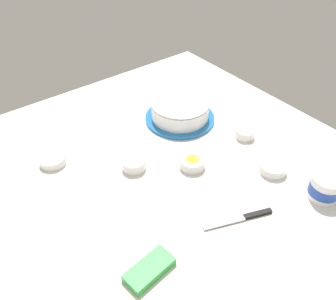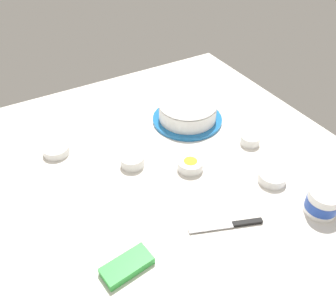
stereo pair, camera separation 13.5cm
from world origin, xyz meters
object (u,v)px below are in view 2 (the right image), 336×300
at_px(frosting_tub, 323,202).
at_px(sprinkle_bowl_pink, 132,160).
at_px(candy_box_lower, 127,266).
at_px(sprinkle_bowl_yellow, 190,164).
at_px(sprinkle_bowl_green, 250,140).
at_px(sprinkle_bowl_blue, 272,177).
at_px(spreading_knife, 233,225).
at_px(sprinkle_bowl_orange, 56,150).
at_px(frosted_cake, 188,112).

height_order(frosting_tub, sprinkle_bowl_pink, frosting_tub).
bearing_deg(candy_box_lower, frosting_tub, -18.37).
bearing_deg(sprinkle_bowl_yellow, sprinkle_bowl_green, 0.65).
relative_size(sprinkle_bowl_blue, sprinkle_bowl_green, 1.29).
bearing_deg(frosting_tub, spreading_knife, 161.66).
height_order(frosting_tub, sprinkle_bowl_blue, frosting_tub).
bearing_deg(sprinkle_bowl_orange, sprinkle_bowl_green, -25.55).
xyz_separation_m(frosted_cake, sprinkle_bowl_blue, (0.06, -0.46, -0.03)).
distance_m(sprinkle_bowl_orange, sprinkle_bowl_blue, 0.81).
bearing_deg(frosted_cake, sprinkle_bowl_green, -63.43).
distance_m(spreading_knife, sprinkle_bowl_blue, 0.26).
bearing_deg(sprinkle_bowl_blue, sprinkle_bowl_pink, 140.45).
relative_size(frosted_cake, sprinkle_bowl_orange, 3.02).
bearing_deg(spreading_knife, sprinkle_bowl_green, 42.88).
distance_m(sprinkle_bowl_yellow, candy_box_lower, 0.46).
height_order(sprinkle_bowl_blue, sprinkle_bowl_green, sprinkle_bowl_green).
bearing_deg(candy_box_lower, spreading_knife, -12.10).
relative_size(frosted_cake, frosting_tub, 2.92).
height_order(frosted_cake, sprinkle_bowl_green, frosted_cake).
xyz_separation_m(frosted_cake, frosting_tub, (0.10, -0.65, -0.00)).
relative_size(frosted_cake, sprinkle_bowl_pink, 3.43).
relative_size(frosting_tub, candy_box_lower, 0.71).
distance_m(sprinkle_bowl_orange, sprinkle_bowl_pink, 0.31).
xyz_separation_m(sprinkle_bowl_pink, sprinkle_bowl_blue, (0.39, -0.32, -0.00)).
xyz_separation_m(sprinkle_bowl_blue, candy_box_lower, (-0.59, -0.06, -0.00)).
bearing_deg(frosted_cake, frosting_tub, -81.39).
bearing_deg(frosted_cake, candy_box_lower, -135.37).
bearing_deg(spreading_knife, sprinkle_bowl_orange, 120.99).
relative_size(sprinkle_bowl_green, candy_box_lower, 0.53).
distance_m(spreading_knife, candy_box_lower, 0.35).
relative_size(frosted_cake, candy_box_lower, 2.08).
height_order(sprinkle_bowl_blue, candy_box_lower, sprinkle_bowl_blue).
distance_m(frosting_tub, sprinkle_bowl_blue, 0.19).
bearing_deg(frosting_tub, frosted_cake, 98.61).
height_order(frosted_cake, sprinkle_bowl_yellow, frosted_cake).
relative_size(sprinkle_bowl_pink, candy_box_lower, 0.61).
relative_size(sprinkle_bowl_orange, sprinkle_bowl_blue, 1.01).
height_order(sprinkle_bowl_pink, candy_box_lower, sprinkle_bowl_pink).
height_order(frosted_cake, sprinkle_bowl_orange, frosted_cake).
bearing_deg(sprinkle_bowl_pink, frosted_cake, 23.06).
bearing_deg(sprinkle_bowl_blue, sprinkle_bowl_green, 70.84).
relative_size(frosted_cake, sprinkle_bowl_yellow, 3.19).
relative_size(sprinkle_bowl_blue, candy_box_lower, 0.68).
distance_m(sprinkle_bowl_blue, sprinkle_bowl_yellow, 0.29).
height_order(sprinkle_bowl_yellow, sprinkle_bowl_green, sprinkle_bowl_yellow).
xyz_separation_m(sprinkle_bowl_yellow, sprinkle_bowl_green, (0.29, 0.00, -0.00)).
relative_size(frosting_tub, sprinkle_bowl_green, 1.35).
bearing_deg(frosted_cake, sprinkle_bowl_pink, -156.94).
xyz_separation_m(frosting_tub, sprinkle_bowl_pink, (-0.43, 0.51, -0.02)).
xyz_separation_m(sprinkle_bowl_pink, sprinkle_bowl_yellow, (0.18, -0.12, -0.00)).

